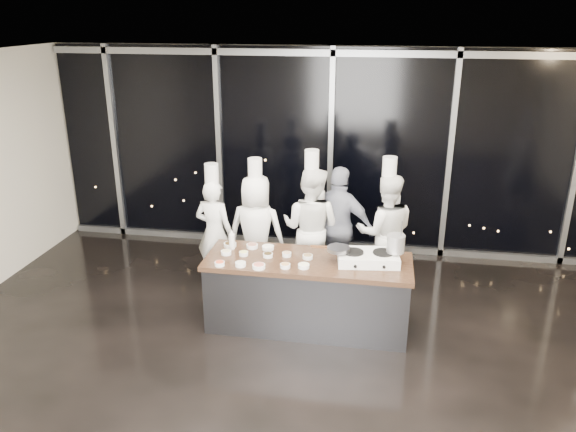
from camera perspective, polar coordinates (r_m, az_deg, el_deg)
name	(u,v)px	position (r m, az deg, el deg)	size (l,w,h in m)	color
ground	(296,368)	(6.38, 0.79, -15.17)	(9.00, 9.00, 0.00)	black
room_shell	(315,171)	(5.37, 2.76, 4.56)	(9.02, 7.02, 3.21)	beige
window_wall	(331,152)	(8.86, 4.37, 6.47)	(8.90, 0.11, 3.20)	black
demo_counter	(308,293)	(6.90, 2.00, -7.81)	(2.46, 0.86, 0.90)	#37373C
stove	(368,257)	(6.66, 8.13, -4.18)	(0.75, 0.52, 0.14)	white
frying_pan	(338,249)	(6.60, 5.07, -3.34)	(0.48, 0.30, 0.04)	slate
stock_pot	(396,244)	(6.63, 10.90, -2.77)	(0.21, 0.21, 0.21)	silver
prep_bowls	(259,256)	(6.75, -2.95, -4.04)	(1.15, 0.71, 0.05)	white
squeeze_bottle	(232,240)	(6.98, -5.73, -2.42)	(0.07, 0.07, 0.25)	white
chef_far_left	(214,231)	(7.91, -7.49, -1.51)	(0.61, 0.46, 1.76)	white
chef_left	(256,231)	(7.74, -3.24, -1.54)	(0.83, 0.57, 1.86)	white
chef_center	(311,227)	(7.72, 2.33, -1.17)	(0.98, 0.85, 1.97)	white
guest	(339,227)	(7.83, 5.23, -1.09)	(1.08, 0.71, 1.71)	#161F3D
chef_right	(385,232)	(7.77, 9.86, -1.61)	(0.88, 0.72, 1.90)	white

